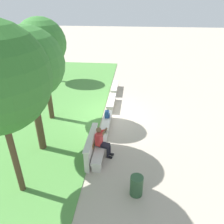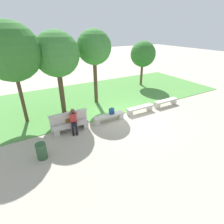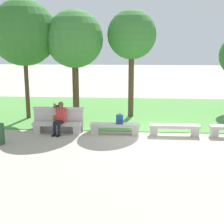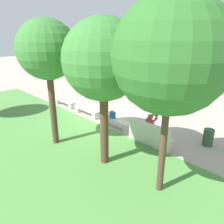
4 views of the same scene
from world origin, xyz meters
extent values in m
plane|color=#B2A593|center=(0.00, 0.00, 0.00)|extent=(80.00, 80.00, 0.00)
cube|color=#518E42|center=(0.00, 4.38, 0.01)|extent=(21.19, 8.00, 0.03)
cube|color=beige|center=(-3.59, 0.00, 0.39)|extent=(2.01, 0.40, 0.12)
cube|color=beige|center=(-4.41, 0.00, 0.17)|extent=(0.28, 0.34, 0.33)
cube|color=beige|center=(-2.77, 0.00, 0.17)|extent=(0.28, 0.34, 0.33)
cube|color=beige|center=(-1.20, 0.00, 0.39)|extent=(2.01, 0.40, 0.12)
cube|color=beige|center=(-2.02, 0.00, 0.17)|extent=(0.28, 0.34, 0.33)
cube|color=beige|center=(-0.37, 0.00, 0.17)|extent=(0.28, 0.34, 0.33)
cube|color=beige|center=(1.20, 0.00, 0.39)|extent=(2.01, 0.40, 0.12)
cube|color=beige|center=(0.37, 0.00, 0.17)|extent=(0.28, 0.34, 0.33)
cube|color=beige|center=(2.02, 0.00, 0.17)|extent=(0.28, 0.34, 0.33)
cube|color=beige|center=(3.59, 0.00, 0.39)|extent=(2.01, 0.40, 0.12)
cube|color=beige|center=(2.77, 0.00, 0.17)|extent=(0.28, 0.34, 0.33)
cube|color=beige|center=(4.41, 0.00, 0.17)|extent=(0.28, 0.34, 0.33)
cube|color=beige|center=(-3.59, 0.34, 0.47)|extent=(2.07, 0.18, 0.95)
cube|color=beige|center=(-3.59, 0.34, 0.98)|extent=(2.13, 0.24, 0.06)
cube|color=brown|center=(-3.59, 0.24, 0.59)|extent=(0.44, 0.02, 0.22)
cube|color=black|center=(-3.63, -0.41, 0.03)|extent=(0.16, 0.26, 0.06)
cylinder|color=black|center=(-3.61, -0.34, 0.24)|extent=(0.11, 0.11, 0.42)
cube|color=black|center=(-3.43, -0.46, 0.03)|extent=(0.16, 0.26, 0.06)
cylinder|color=black|center=(-3.41, -0.39, 0.24)|extent=(0.11, 0.11, 0.42)
cube|color=black|center=(-3.47, -0.18, 0.51)|extent=(0.39, 0.48, 0.12)
cube|color=#D83838|center=(-3.41, 0.04, 0.79)|extent=(0.38, 0.30, 0.56)
sphere|color=brown|center=(-3.41, 0.04, 1.21)|extent=(0.22, 0.22, 0.22)
cylinder|color=#D83838|center=(-3.62, -0.01, 1.08)|extent=(0.16, 0.32, 0.21)
cylinder|color=brown|center=(-3.59, -0.16, 1.16)|extent=(0.14, 0.20, 0.27)
cylinder|color=#D83838|center=(-3.25, -0.10, 1.08)|extent=(0.16, 0.32, 0.21)
cylinder|color=brown|center=(-3.35, -0.22, 1.16)|extent=(0.10, 0.19, 0.27)
cube|color=black|center=(-3.48, -0.25, 1.20)|extent=(0.15, 0.05, 0.08)
cube|color=#234C8C|center=(-1.01, 0.01, 0.63)|extent=(0.28, 0.20, 0.36)
cube|color=navy|center=(-1.01, -0.10, 0.56)|extent=(0.20, 0.06, 0.16)
torus|color=black|center=(-1.01, 0.01, 0.83)|extent=(0.10, 0.02, 0.10)
cylinder|color=#4C3826|center=(-5.62, 2.42, 1.59)|extent=(0.20, 0.20, 3.18)
sphere|color=#2D6B28|center=(-5.62, 2.42, 4.10)|extent=(3.07, 3.07, 3.07)
cylinder|color=#4C3826|center=(-0.60, 3.13, 1.67)|extent=(0.27, 0.27, 3.33)
sphere|color=#387A33|center=(-0.60, 3.13, 4.04)|extent=(2.35, 2.35, 2.35)
cylinder|color=#4C3826|center=(-3.27, 2.60, 1.51)|extent=(0.31, 0.31, 3.01)
sphere|color=#387A33|center=(-3.27, 2.60, 3.82)|extent=(2.70, 2.70, 2.70)
cylinder|color=#2D5133|center=(-5.40, -1.53, 0.38)|extent=(0.44, 0.44, 0.75)
camera|label=1|loc=(-10.74, -1.24, 6.02)|focal=35.00mm
camera|label=2|loc=(-5.75, -8.36, 5.24)|focal=28.00mm
camera|label=3|loc=(-0.44, -12.19, 3.67)|focal=50.00mm
camera|label=4|loc=(-8.63, 7.39, 4.64)|focal=35.00mm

